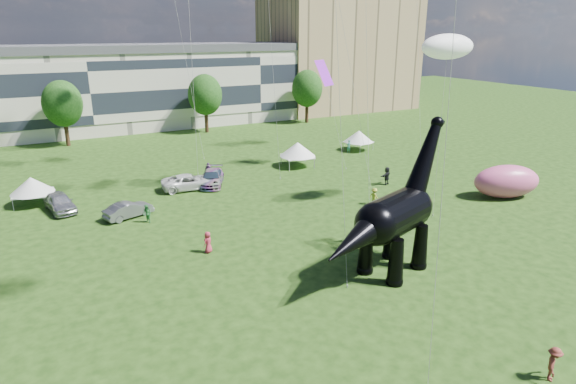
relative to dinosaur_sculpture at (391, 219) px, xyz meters
name	(u,v)px	position (x,y,z in m)	size (l,w,h in m)	color
ground	(372,312)	(-3.76, -3.32, -3.82)	(220.00, 220.00, 0.00)	#16330C
terrace_row	(87,93)	(-11.76, 58.68, 2.18)	(78.00, 11.00, 12.00)	beige
apartment_block	(338,52)	(36.24, 61.68, 7.18)	(28.00, 18.00, 22.00)	tan
tree_mid_left	(62,100)	(-15.76, 49.68, 2.48)	(5.20, 5.20, 9.44)	#382314
tree_mid_right	(205,92)	(4.24, 49.68, 2.48)	(5.20, 5.20, 9.44)	#382314
tree_far_right	(307,86)	(22.24, 49.68, 2.48)	(5.20, 5.20, 9.44)	#382314
dinosaur_sculpture	(391,219)	(0.00, 0.00, 0.00)	(12.20, 5.78, 10.10)	black
car_silver	(60,202)	(-18.39, 22.48, -3.00)	(1.93, 4.79, 1.63)	#ABAAAF
car_grey	(128,210)	(-13.32, 18.10, -3.13)	(1.45, 4.16, 1.37)	slate
car_white	(189,182)	(-6.47, 23.21, -3.06)	(2.52, 5.46, 1.52)	white
car_dark	(212,178)	(-3.98, 23.48, -3.05)	(2.14, 5.28, 1.53)	#595960
gazebo_near	(298,149)	(7.27, 25.68, -1.79)	(4.76, 4.76, 2.89)	white
gazebo_far	(359,136)	(18.27, 28.94, -1.96)	(4.71, 4.71, 2.64)	white
gazebo_left	(32,185)	(-20.41, 25.45, -1.98)	(4.56, 4.56, 2.61)	silver
inflatable_pink	(506,181)	(19.58, 6.81, -2.23)	(6.33, 3.16, 3.16)	#DE5690
visitors	(266,213)	(-3.48, 11.51, -2.97)	(51.80, 40.81, 1.88)	maroon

